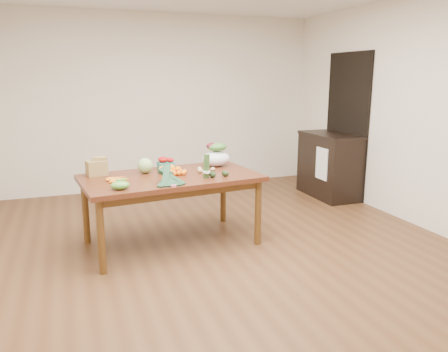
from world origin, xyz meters
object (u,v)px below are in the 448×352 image
object	(u,v)px
dining_table	(172,210)
salad_bag	(216,156)
kale_bunch	(170,176)
mandarin_cluster	(178,171)
cabinet	(329,165)
paper_bag	(96,167)
cabbage	(145,166)
asparagus_bundle	(206,166)

from	to	relation	value
dining_table	salad_bag	size ratio (longest dim) A/B	5.69
dining_table	kale_bunch	size ratio (longest dim) A/B	4.49
mandarin_cluster	kale_bunch	world-z (taller)	kale_bunch
cabinet	kale_bunch	distance (m)	3.12
paper_bag	cabbage	size ratio (longest dim) A/B	1.64
asparagus_bundle	mandarin_cluster	bearing A→B (deg)	126.09
mandarin_cluster	salad_bag	xyz separation A→B (m)	(0.52, 0.27, 0.08)
cabinet	kale_bunch	size ratio (longest dim) A/B	2.55
salad_bag	cabbage	bearing A→B (deg)	-173.54
mandarin_cluster	asparagus_bundle	distance (m)	0.36
cabinet	mandarin_cluster	bearing A→B (deg)	-157.47
dining_table	cabbage	xyz separation A→B (m)	(-0.22, 0.21, 0.46)
paper_bag	mandarin_cluster	size ratio (longest dim) A/B	1.48
mandarin_cluster	paper_bag	bearing A→B (deg)	162.97
paper_bag	cabbage	distance (m)	0.50
cabbage	asparagus_bundle	size ratio (longest dim) A/B	0.65
cabbage	asparagus_bundle	distance (m)	0.70
paper_bag	salad_bag	distance (m)	1.33
dining_table	mandarin_cluster	bearing A→B (deg)	11.07
cabbage	kale_bunch	bearing A→B (deg)	-77.21
paper_bag	kale_bunch	bearing A→B (deg)	-46.09
dining_table	cabbage	distance (m)	0.55
kale_bunch	cabinet	bearing A→B (deg)	21.65
paper_bag	mandarin_cluster	world-z (taller)	paper_bag
mandarin_cluster	dining_table	bearing A→B (deg)	-162.34
dining_table	cabbage	bearing A→B (deg)	130.96
mandarin_cluster	cabbage	bearing A→B (deg)	149.79
cabinet	paper_bag	xyz separation A→B (m)	(-3.36, -0.81, 0.37)
cabinet	kale_bunch	xyz separation A→B (m)	(-2.73, -1.47, 0.36)
dining_table	asparagus_bundle	world-z (taller)	asparagus_bundle
kale_bunch	cabbage	bearing A→B (deg)	96.20
asparagus_bundle	kale_bunch	bearing A→B (deg)	-166.68
cabinet	cabbage	world-z (taller)	cabinet
paper_bag	cabinet	bearing A→B (deg)	13.62
asparagus_bundle	salad_bag	world-z (taller)	asparagus_bundle
kale_bunch	salad_bag	size ratio (longest dim) A/B	1.27
kale_bunch	asparagus_bundle	distance (m)	0.44
kale_bunch	asparagus_bundle	bearing A→B (deg)	13.32
salad_bag	kale_bunch	bearing A→B (deg)	-135.72
cabbage	kale_bunch	world-z (taller)	cabbage
cabbage	kale_bunch	distance (m)	0.60
kale_bunch	asparagus_bundle	xyz separation A→B (m)	(0.41, 0.15, 0.05)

